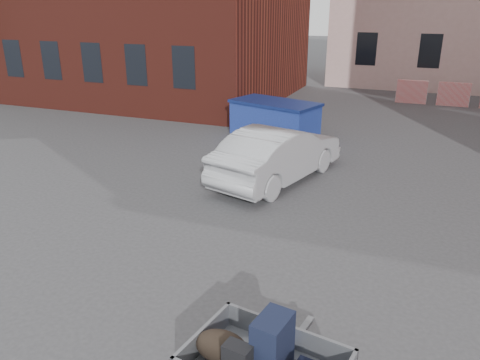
% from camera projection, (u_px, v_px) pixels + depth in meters
% --- Properties ---
extents(ground, '(120.00, 120.00, 0.00)m').
position_uv_depth(ground, '(221.00, 242.00, 8.61)').
color(ground, '#38383A').
rests_on(ground, ground).
extents(far_building, '(6.00, 6.00, 8.00)m').
position_uv_depth(far_building, '(90.00, 6.00, 33.29)').
color(far_building, maroon).
rests_on(far_building, ground).
extents(barriers, '(4.70, 0.18, 1.00)m').
position_uv_depth(barriers, '(454.00, 94.00, 19.99)').
color(barriers, red).
rests_on(barriers, ground).
extents(dumpster, '(3.10, 2.21, 1.17)m').
position_uv_depth(dumpster, '(275.00, 119.00, 15.29)').
color(dumpster, navy).
rests_on(dumpster, ground).
extents(silver_car, '(2.44, 4.32, 1.35)m').
position_uv_depth(silver_car, '(278.00, 154.00, 11.47)').
color(silver_car, '#ADAFB5').
rests_on(silver_car, ground).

